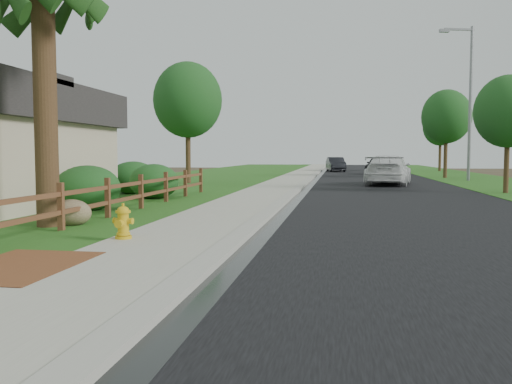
% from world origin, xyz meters
% --- Properties ---
extents(ground, '(120.00, 120.00, 0.00)m').
position_xyz_m(ground, '(0.00, 0.00, 0.00)').
color(ground, '#3C2F20').
extents(road, '(8.00, 90.00, 0.02)m').
position_xyz_m(road, '(4.60, 35.00, 0.01)').
color(road, black).
rests_on(road, ground).
extents(curb, '(0.40, 90.00, 0.12)m').
position_xyz_m(curb, '(0.40, 35.00, 0.06)').
color(curb, '#9A998C').
rests_on(curb, ground).
extents(wet_gutter, '(0.50, 90.00, 0.00)m').
position_xyz_m(wet_gutter, '(0.75, 35.00, 0.02)').
color(wet_gutter, black).
rests_on(wet_gutter, road).
extents(sidewalk, '(2.20, 90.00, 0.10)m').
position_xyz_m(sidewalk, '(-0.90, 35.00, 0.05)').
color(sidewalk, '#A2A08D').
rests_on(sidewalk, ground).
extents(grass_strip, '(1.60, 90.00, 0.06)m').
position_xyz_m(grass_strip, '(-2.80, 35.00, 0.03)').
color(grass_strip, '#255017').
rests_on(grass_strip, ground).
extents(lawn_near, '(9.00, 90.00, 0.04)m').
position_xyz_m(lawn_near, '(-8.00, 35.00, 0.02)').
color(lawn_near, '#255017').
rests_on(lawn_near, ground).
extents(verge_far, '(6.00, 90.00, 0.04)m').
position_xyz_m(verge_far, '(11.50, 35.00, 0.02)').
color(verge_far, '#255017').
rests_on(verge_far, ground).
extents(brick_patch, '(1.60, 2.40, 0.11)m').
position_xyz_m(brick_patch, '(-2.20, -1.00, 0.06)').
color(brick_patch, brown).
rests_on(brick_patch, ground).
extents(ranch_fence, '(0.12, 16.92, 1.10)m').
position_xyz_m(ranch_fence, '(-3.60, 6.40, 0.62)').
color(ranch_fence, '#4B2D19').
rests_on(ranch_fence, ground).
extents(fire_hydrant, '(0.44, 0.36, 0.68)m').
position_xyz_m(fire_hydrant, '(-1.70, 1.64, 0.41)').
color(fire_hydrant, gold).
rests_on(fire_hydrant, sidewalk).
extents(white_suv, '(3.16, 5.87, 1.62)m').
position_xyz_m(white_suv, '(5.06, 22.69, 0.83)').
color(white_suv, silver).
rests_on(white_suv, road).
extents(dark_car_mid, '(2.37, 4.70, 1.54)m').
position_xyz_m(dark_car_mid, '(5.63, 38.53, 0.79)').
color(dark_car_mid, black).
rests_on(dark_car_mid, road).
extents(dark_car_far, '(2.09, 4.44, 1.41)m').
position_xyz_m(dark_car_far, '(2.00, 45.46, 0.72)').
color(dark_car_far, black).
rests_on(dark_car_far, road).
extents(streetlight, '(2.20, 0.76, 9.68)m').
position_xyz_m(streetlight, '(10.29, 27.87, 5.48)').
color(streetlight, gray).
rests_on(streetlight, ground).
extents(boulder, '(1.01, 0.78, 0.65)m').
position_xyz_m(boulder, '(-3.90, 3.82, 0.32)').
color(boulder, brown).
rests_on(boulder, ground).
extents(shrub_b, '(2.48, 2.48, 1.38)m').
position_xyz_m(shrub_b, '(-5.11, 7.13, 0.69)').
color(shrub_b, '#1F4E1C').
rests_on(shrub_b, ground).
extents(shrub_c, '(2.01, 2.01, 1.35)m').
position_xyz_m(shrub_c, '(-4.61, 11.61, 0.67)').
color(shrub_c, '#1F4E1C').
rests_on(shrub_c, ground).
extents(shrub_d, '(2.31, 2.31, 1.41)m').
position_xyz_m(shrub_d, '(-6.29, 13.78, 0.71)').
color(shrub_d, '#1F4E1C').
rests_on(shrub_d, ground).
extents(tree_near_left, '(3.95, 3.95, 7.00)m').
position_xyz_m(tree_near_left, '(-6.29, 22.28, 4.81)').
color(tree_near_left, '#392817').
rests_on(tree_near_left, ground).
extents(tree_near_right, '(2.84, 2.84, 5.11)m').
position_xyz_m(tree_near_right, '(9.50, 16.65, 3.54)').
color(tree_near_right, '#392817').
rests_on(tree_near_right, ground).
extents(tree_mid_right, '(3.45, 3.45, 6.26)m').
position_xyz_m(tree_mid_right, '(9.79, 31.90, 4.35)').
color(tree_mid_right, '#392817').
rests_on(tree_mid_right, ground).
extents(tree_far_right, '(3.43, 3.43, 6.33)m').
position_xyz_m(tree_far_right, '(12.20, 47.79, 4.43)').
color(tree_far_right, '#392817').
rests_on(tree_far_right, ground).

